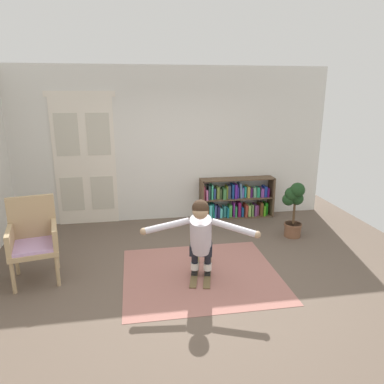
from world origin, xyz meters
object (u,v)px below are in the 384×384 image
wicker_chair (33,237)px  bookshelf (235,200)px  potted_plant (294,206)px  skis_pair (201,272)px  person_skier (201,234)px

wicker_chair → bookshelf: bearing=29.8°
wicker_chair → potted_plant: (4.02, 0.78, -0.02)m
bookshelf → skis_pair: (-1.11, -2.17, -0.33)m
bookshelf → wicker_chair: size_ratio=1.34×
bookshelf → person_skier: 2.63m
bookshelf → potted_plant: potted_plant is taller
potted_plant → skis_pair: bearing=-149.9°
wicker_chair → skis_pair: size_ratio=1.31×
bookshelf → wicker_chair: (-3.32, -1.90, 0.23)m
potted_plant → wicker_chair: bearing=-169.1°
potted_plant → person_skier: 2.22m
wicker_chair → person_skier: (2.17, -0.44, 0.09)m
bookshelf → wicker_chair: 3.83m
bookshelf → person_skier: (-1.15, -2.35, 0.32)m
bookshelf → wicker_chair: bearing=-150.2°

